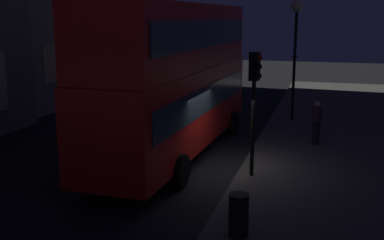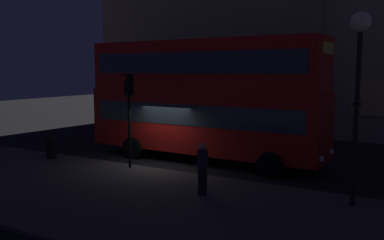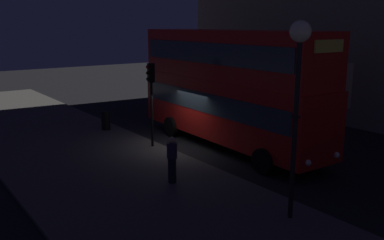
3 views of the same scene
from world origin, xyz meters
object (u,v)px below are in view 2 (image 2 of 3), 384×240
litter_bin (51,148)px  street_lamp (359,56)px  double_decker_bus (202,95)px  pedestrian (202,168)px  traffic_light_near_kerb (128,101)px

litter_bin → street_lamp: bearing=-0.8°
street_lamp → litter_bin: street_lamp is taller
double_decker_bus → street_lamp: bearing=-25.5°
pedestrian → litter_bin: pedestrian is taller
pedestrian → litter_bin: 8.69m
double_decker_bus → pedestrian: size_ratio=6.62×
pedestrian → double_decker_bus: bearing=124.3°
double_decker_bus → street_lamp: street_lamp is taller
traffic_light_near_kerb → pedestrian: size_ratio=2.27×
double_decker_bus → street_lamp: (6.98, -3.62, 1.48)m
traffic_light_near_kerb → pedestrian: (4.37, -1.79, -1.89)m
double_decker_bus → street_lamp: 8.00m
street_lamp → litter_bin: 13.49m
traffic_light_near_kerb → pedestrian: bearing=-10.3°
double_decker_bus → litter_bin: double_decker_bus is taller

